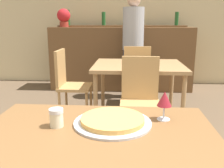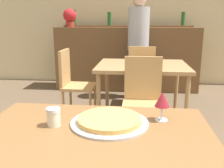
% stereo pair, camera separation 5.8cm
% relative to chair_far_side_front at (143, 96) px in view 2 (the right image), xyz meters
% --- Properties ---
extents(wall_back, '(8.00, 0.05, 2.80)m').
position_rel_chair_far_side_front_xyz_m(wall_back, '(-0.27, 2.76, 0.88)').
color(wall_back, beige).
rests_on(wall_back, ground_plane).
extents(dining_table_near, '(1.17, 0.75, 0.73)m').
position_rel_chair_far_side_front_xyz_m(dining_table_near, '(-0.27, -1.30, 0.13)').
color(dining_table_near, brown).
rests_on(dining_table_near, ground_plane).
extents(dining_table_far, '(1.09, 0.89, 0.74)m').
position_rel_chair_far_side_front_xyz_m(dining_table_far, '(-0.00, 0.61, 0.14)').
color(dining_table_far, '#A87F51').
rests_on(dining_table_far, ground_plane).
extents(bar_counter, '(2.60, 0.56, 1.15)m').
position_rel_chair_far_side_front_xyz_m(bar_counter, '(-0.27, 2.26, 0.05)').
color(bar_counter, brown).
rests_on(bar_counter, ground_plane).
extents(bar_back_shelf, '(2.39, 0.24, 0.31)m').
position_rel_chair_far_side_front_xyz_m(bar_back_shelf, '(-0.28, 2.40, 0.68)').
color(bar_back_shelf, brown).
rests_on(bar_back_shelf, bar_counter).
extents(chair_far_side_front, '(0.40, 0.40, 0.91)m').
position_rel_chair_far_side_front_xyz_m(chair_far_side_front, '(0.00, 0.00, 0.00)').
color(chair_far_side_front, tan).
rests_on(chair_far_side_front, ground_plane).
extents(chair_far_side_back, '(0.40, 0.40, 0.91)m').
position_rel_chair_far_side_front_xyz_m(chair_far_side_back, '(0.00, 1.23, 0.00)').
color(chair_far_side_back, tan).
rests_on(chair_far_side_back, ground_plane).
extents(chair_far_side_left, '(0.40, 0.40, 0.91)m').
position_rel_chair_far_side_front_xyz_m(chair_far_side_left, '(-0.88, 0.61, 0.00)').
color(chair_far_side_left, tan).
rests_on(chair_far_side_left, ground_plane).
extents(pizza_tray, '(0.41, 0.41, 0.04)m').
position_rel_chair_far_side_front_xyz_m(pizza_tray, '(-0.20, -1.21, 0.23)').
color(pizza_tray, '#B7B7BC').
rests_on(pizza_tray, dining_table_near).
extents(cheese_shaker, '(0.07, 0.07, 0.09)m').
position_rel_chair_far_side_front_xyz_m(cheese_shaker, '(-0.48, -1.26, 0.26)').
color(cheese_shaker, beige).
rests_on(cheese_shaker, dining_table_near).
extents(person_standing, '(0.34, 0.34, 1.68)m').
position_rel_chair_far_side_front_xyz_m(person_standing, '(-0.06, 1.68, 0.39)').
color(person_standing, '#2D2D38').
rests_on(person_standing, ground_plane).
extents(wine_glass, '(0.08, 0.08, 0.16)m').
position_rel_chair_far_side_front_xyz_m(wine_glass, '(0.08, -1.13, 0.32)').
color(wine_glass, silver).
rests_on(wine_glass, dining_table_near).
extents(potted_plant, '(0.24, 0.24, 0.33)m').
position_rel_chair_far_side_front_xyz_m(potted_plant, '(-1.32, 2.21, 0.81)').
color(potted_plant, maroon).
rests_on(potted_plant, bar_counter).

